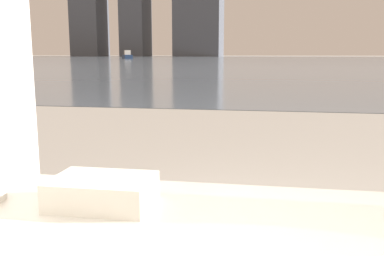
% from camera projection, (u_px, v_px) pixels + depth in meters
% --- Properties ---
extents(towel_stack, '(0.28, 0.20, 0.08)m').
position_uv_depth(towel_stack, '(102.00, 191.00, 1.20)').
color(towel_stack, silver).
rests_on(towel_stack, bathtub).
extents(harbor_water, '(180.00, 110.00, 0.01)m').
position_uv_depth(harbor_water, '(265.00, 60.00, 60.62)').
color(harbor_water, slate).
rests_on(harbor_water, ground_plane).
extents(harbor_boat_2, '(2.72, 3.87, 1.38)m').
position_uv_depth(harbor_boat_2, '(127.00, 56.00, 69.32)').
color(harbor_boat_2, navy).
rests_on(harbor_boat_2, harbor_water).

